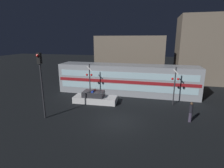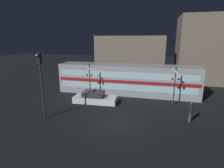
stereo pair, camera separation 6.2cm
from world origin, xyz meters
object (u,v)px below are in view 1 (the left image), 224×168
object	(u,v)px
police_car	(95,98)
traffic_light_corner	(41,75)
pedestrian	(191,112)
crossing_signal_near	(175,83)
train	(127,79)

from	to	relation	value
police_car	traffic_light_corner	xyz separation A→B (m)	(-2.99, -4.86, 3.38)
pedestrian	traffic_light_corner	distance (m)	12.92
crossing_signal_near	train	bearing A→B (deg)	151.55
train	pedestrian	distance (m)	9.41
train	pedestrian	size ratio (longest dim) A/B	9.85
crossing_signal_near	traffic_light_corner	size ratio (longest dim) A/B	0.71
police_car	crossing_signal_near	distance (m)	8.64
train	pedestrian	bearing A→B (deg)	-45.93
crossing_signal_near	traffic_light_corner	xyz separation A→B (m)	(-11.35, -5.99, 1.50)
train	police_car	xyz separation A→B (m)	(-2.87, -4.11, -1.35)
pedestrian	crossing_signal_near	xyz separation A→B (m)	(-1.02, 3.75, 1.48)
train	police_car	bearing A→B (deg)	-124.93
pedestrian	crossing_signal_near	bearing A→B (deg)	105.23
traffic_light_corner	police_car	bearing A→B (deg)	58.36
police_car	pedestrian	world-z (taller)	pedestrian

